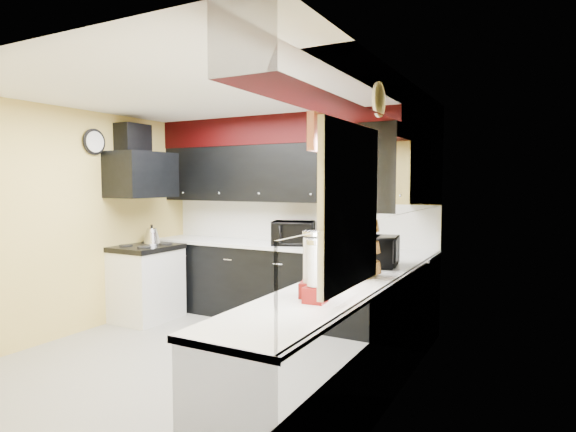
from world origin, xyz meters
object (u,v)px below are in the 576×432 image
(microwave, at_px, (379,251))
(utensil_crock, at_px, (342,242))
(knife_block, at_px, (353,239))
(toaster_oven, at_px, (293,233))
(kettle, at_px, (152,236))

(microwave, relative_size, utensil_crock, 3.29)
(utensil_crock, relative_size, knife_block, 0.63)
(toaster_oven, bearing_deg, microwave, -54.00)
(utensil_crock, bearing_deg, toaster_oven, -177.93)
(microwave, xyz_separation_m, kettle, (-3.08, 0.35, -0.06))
(microwave, distance_m, utensil_crock, 1.19)
(microwave, relative_size, kettle, 2.23)
(knife_block, distance_m, kettle, 2.55)
(microwave, height_order, knife_block, microwave)
(utensil_crock, bearing_deg, kettle, -166.17)
(microwave, relative_size, knife_block, 2.06)
(toaster_oven, distance_m, utensil_crock, 0.62)
(kettle, bearing_deg, microwave, -6.50)
(utensil_crock, height_order, kettle, kettle)
(toaster_oven, height_order, knife_block, toaster_oven)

